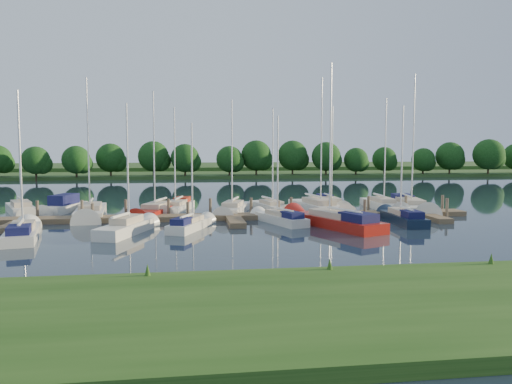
{
  "coord_description": "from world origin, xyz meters",
  "views": [
    {
      "loc": [
        -3.6,
        -32.33,
        5.81
      ],
      "look_at": [
        1.96,
        8.0,
        2.2
      ],
      "focal_mm": 35.0,
      "sensor_mm": 36.0,
      "label": 1
    }
  ],
  "objects": [
    {
      "name": "sailboat_n_3",
      "position": [
        -6.31,
        10.99,
        0.27
      ],
      "size": [
        4.02,
        8.66,
        10.96
      ],
      "rotation": [
        0.0,
        0.0,
        2.86
      ],
      "color": "maroon",
      "rests_on": "ground"
    },
    {
      "name": "sailboat_s_5",
      "position": [
        12.92,
        4.14,
        0.32
      ],
      "size": [
        2.15,
        7.35,
        9.43
      ],
      "rotation": [
        0.0,
        0.0,
        -0.07
      ],
      "color": "black",
      "rests_on": "ground"
    },
    {
      "name": "sailboat_n_2",
      "position": [
        -11.77,
        10.97,
        0.27
      ],
      "size": [
        3.17,
        9.62,
        12.01
      ],
      "rotation": [
        0.0,
        0.0,
        3.26
      ],
      "color": "silver",
      "rests_on": "ground"
    },
    {
      "name": "near_bank",
      "position": [
        0.0,
        -16.0,
        0.25
      ],
      "size": [
        90.0,
        10.0,
        0.5
      ],
      "primitive_type": "cube",
      "color": "#1E4313",
      "rests_on": "ground"
    },
    {
      "name": "ground",
      "position": [
        0.0,
        0.0,
        0.0
      ],
      "size": [
        260.0,
        260.0,
        0.0
      ],
      "primitive_type": "plane",
      "color": "#1A2735",
      "rests_on": "ground"
    },
    {
      "name": "sailboat_n_5",
      "position": [
        0.35,
        11.48,
        0.27
      ],
      "size": [
        3.78,
        8.16,
        10.34
      ],
      "rotation": [
        0.0,
        0.0,
        2.86
      ],
      "color": "silver",
      "rests_on": "ground"
    },
    {
      "name": "sailboat_n_4",
      "position": [
        -4.62,
        13.63,
        0.31
      ],
      "size": [
        3.28,
        7.75,
        9.78
      ],
      "rotation": [
        0.0,
        0.0,
        2.91
      ],
      "color": "silver",
      "rests_on": "ground"
    },
    {
      "name": "mooring_pilings",
      "position": [
        0.0,
        8.43,
        0.6
      ],
      "size": [
        38.24,
        2.84,
        2.0
      ],
      "color": "#473D33",
      "rests_on": "ground"
    },
    {
      "name": "treeline",
      "position": [
        -3.8,
        61.51,
        3.93
      ],
      "size": [
        146.61,
        9.76,
        8.08
      ],
      "color": "#38281C",
      "rests_on": "ground"
    },
    {
      "name": "sailboat_n_6",
      "position": [
        4.13,
        12.99,
        0.27
      ],
      "size": [
        3.21,
        7.77,
        9.74
      ],
      "rotation": [
        0.0,
        0.0,
        3.36
      ],
      "color": "silver",
      "rests_on": "ground"
    },
    {
      "name": "distant_hill",
      "position": [
        0.0,
        100.0,
        0.7
      ],
      "size": [
        220.0,
        40.0,
        1.4
      ],
      "primitive_type": "cube",
      "color": "#345625",
      "rests_on": "ground"
    },
    {
      "name": "motorboat",
      "position": [
        -14.78,
        14.36,
        0.4
      ],
      "size": [
        3.24,
        6.55,
        2.03
      ],
      "rotation": [
        0.0,
        0.0,
        2.88
      ],
      "color": "silver",
      "rests_on": "ground"
    },
    {
      "name": "sailboat_n_7",
      "position": [
        8.18,
        11.18,
        0.28
      ],
      "size": [
        3.72,
        9.89,
        12.46
      ],
      "rotation": [
        0.0,
        0.0,
        3.32
      ],
      "color": "silver",
      "rests_on": "ground"
    },
    {
      "name": "sailboat_s_3",
      "position": [
        3.45,
        5.27,
        0.31
      ],
      "size": [
        3.41,
        6.65,
        8.59
      ],
      "rotation": [
        0.0,
        0.0,
        0.35
      ],
      "color": "silver",
      "rests_on": "ground"
    },
    {
      "name": "sailboat_n_0",
      "position": [
        -18.1,
        13.52,
        0.28
      ],
      "size": [
        4.46,
        7.74,
        10.2
      ],
      "rotation": [
        0.0,
        0.0,
        3.56
      ],
      "color": "silver",
      "rests_on": "ground"
    },
    {
      "name": "sailboat_s_0",
      "position": [
        -14.16,
        1.13,
        0.31
      ],
      "size": [
        3.15,
        7.79,
        9.82
      ],
      "rotation": [
        0.0,
        0.0,
        0.21
      ],
      "color": "silver",
      "rests_on": "ground"
    },
    {
      "name": "sailboat_s_4",
      "position": [
        7.04,
        2.95,
        0.34
      ],
      "size": [
        5.37,
        9.67,
        12.43
      ],
      "rotation": [
        0.0,
        0.0,
        0.4
      ],
      "color": "maroon",
      "rests_on": "ground"
    },
    {
      "name": "dock",
      "position": [
        0.0,
        7.31,
        0.2
      ],
      "size": [
        40.0,
        6.0,
        0.4
      ],
      "color": "brown",
      "rests_on": "ground"
    },
    {
      "name": "sailboat_n_8",
      "position": [
        10.29,
        14.84,
        0.31
      ],
      "size": [
        2.06,
        8.0,
        10.11
      ],
      "rotation": [
        0.0,
        0.0,
        3.12
      ],
      "color": "silver",
      "rests_on": "ground"
    },
    {
      "name": "sailboat_n_9",
      "position": [
        14.9,
        12.88,
        0.27
      ],
      "size": [
        2.3,
        8.53,
        10.8
      ],
      "rotation": [
        0.0,
        0.0,
        3.1
      ],
      "color": "silver",
      "rests_on": "ground"
    },
    {
      "name": "sailboat_n_10",
      "position": [
        16.98,
        11.47,
        0.32
      ],
      "size": [
        3.91,
        10.39,
        12.91
      ],
      "rotation": [
        0.0,
        0.0,
        2.97
      ],
      "color": "silver",
      "rests_on": "ground"
    },
    {
      "name": "sailboat_s_1",
      "position": [
        -7.7,
        2.02,
        0.29
      ],
      "size": [
        3.54,
        7.01,
        9.26
      ],
      "rotation": [
        0.0,
        0.0,
        -0.34
      ],
      "color": "silver",
      "rests_on": "ground"
    },
    {
      "name": "sailboat_s_2",
      "position": [
        -3.41,
        3.17,
        0.31
      ],
      "size": [
        3.39,
        6.01,
        7.89
      ],
      "rotation": [
        0.0,
        0.0,
        -0.41
      ],
      "color": "silver",
      "rests_on": "ground"
    },
    {
      "name": "far_shore",
      "position": [
        0.0,
        75.0,
        0.3
      ],
      "size": [
        180.0,
        30.0,
        0.6
      ],
      "primitive_type": "cube",
      "color": "#27451A",
      "rests_on": "ground"
    }
  ]
}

